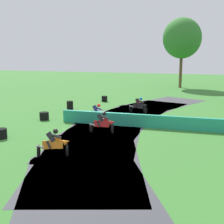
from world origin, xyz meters
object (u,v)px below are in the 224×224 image
(motorcycle_lead_black, at_px, (139,105))
(tire_stack_mid_b, at_px, (44,116))
(motorcycle_fourth_orange, at_px, (54,143))
(tire_stack_mid_a, at_px, (70,105))
(motorcycle_chase_white, at_px, (97,113))
(tire_stack_near, at_px, (104,99))
(motorcycle_trailing_red, at_px, (103,123))
(tire_stack_far, at_px, (1,134))

(motorcycle_lead_black, height_order, tire_stack_mid_b, motorcycle_lead_black)
(motorcycle_fourth_orange, bearing_deg, motorcycle_lead_black, 83.28)
(tire_stack_mid_a, xyz_separation_m, tire_stack_mid_b, (0.03, -4.56, -0.10))
(motorcycle_chase_white, bearing_deg, tire_stack_near, 106.42)
(tire_stack_near, xyz_separation_m, tire_stack_mid_a, (-1.39, -5.53, 0.10))
(tire_stack_near, bearing_deg, motorcycle_trailing_red, -70.76)
(motorcycle_fourth_orange, height_order, tire_stack_mid_b, motorcycle_fourth_orange)
(tire_stack_near, bearing_deg, motorcycle_fourth_orange, -78.46)
(motorcycle_chase_white, distance_m, motorcycle_trailing_red, 3.41)
(motorcycle_trailing_red, height_order, motorcycle_fourth_orange, motorcycle_trailing_red)
(motorcycle_trailing_red, distance_m, motorcycle_fourth_orange, 5.06)
(motorcycle_trailing_red, relative_size, tire_stack_mid_b, 2.36)
(tire_stack_mid_b, height_order, tire_stack_far, same)
(motorcycle_fourth_orange, distance_m, tire_stack_far, 4.99)
(motorcycle_fourth_orange, distance_m, tire_stack_near, 17.69)
(motorcycle_lead_black, distance_m, tire_stack_mid_b, 8.13)
(motorcycle_chase_white, xyz_separation_m, motorcycle_fourth_orange, (0.80, -8.03, 0.02))
(motorcycle_lead_black, bearing_deg, tire_stack_mid_a, -175.41)
(motorcycle_fourth_orange, relative_size, tire_stack_far, 2.38)
(motorcycle_trailing_red, distance_m, tire_stack_mid_b, 6.10)
(motorcycle_chase_white, bearing_deg, motorcycle_lead_black, 62.30)
(tire_stack_mid_b, distance_m, tire_stack_far, 5.43)
(motorcycle_trailing_red, xyz_separation_m, tire_stack_far, (-5.39, -3.19, -0.36))
(motorcycle_chase_white, relative_size, tire_stack_mid_b, 2.37)
(motorcycle_fourth_orange, bearing_deg, tire_stack_mid_a, 112.65)
(motorcycle_lead_black, bearing_deg, motorcycle_trailing_red, -95.38)
(tire_stack_near, height_order, tire_stack_mid_a, tire_stack_mid_a)
(motorcycle_lead_black, xyz_separation_m, tire_stack_near, (-4.99, 5.01, -0.35))
(motorcycle_trailing_red, height_order, tire_stack_near, motorcycle_trailing_red)
(motorcycle_chase_white, xyz_separation_m, tire_stack_far, (-3.83, -6.21, -0.33))
(motorcycle_lead_black, relative_size, tire_stack_far, 2.45)
(motorcycle_lead_black, height_order, tire_stack_near, motorcycle_lead_black)
(motorcycle_trailing_red, relative_size, tire_stack_near, 2.75)
(motorcycle_trailing_red, xyz_separation_m, tire_stack_mid_b, (-5.66, 2.24, -0.36))
(motorcycle_lead_black, bearing_deg, tire_stack_mid_b, -141.36)
(motorcycle_chase_white, relative_size, motorcycle_fourth_orange, 1.01)
(motorcycle_trailing_red, bearing_deg, tire_stack_mid_b, 158.42)
(motorcycle_chase_white, height_order, tire_stack_far, motorcycle_chase_white)
(tire_stack_mid_a, bearing_deg, tire_stack_near, 75.90)
(tire_stack_mid_b, bearing_deg, motorcycle_trailing_red, -21.58)
(tire_stack_mid_b, bearing_deg, motorcycle_fourth_orange, -55.94)
(motorcycle_chase_white, bearing_deg, tire_stack_far, -121.67)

